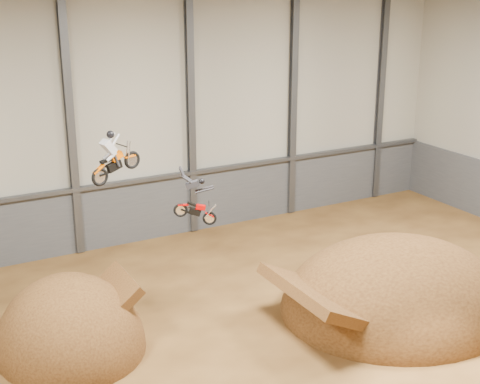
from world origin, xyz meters
The scene contains 12 objects.
floor centered at (0.00, 0.00, 0.00)m, with size 40.00×40.00×0.00m, color #4E3014.
back_wall centered at (0.00, 15.00, 7.00)m, with size 40.00×0.10×14.00m, color #B0AD9C.
lower_band_back centered at (0.00, 14.90, 1.75)m, with size 39.80×0.18×3.50m, color #4E5055.
steel_rail centered at (0.00, 14.75, 3.55)m, with size 39.80×0.35×0.20m, color #47494F.
steel_column_2 centered at (-3.33, 14.80, 7.00)m, with size 0.40×0.36×13.90m, color #47494F.
steel_column_3 centered at (3.33, 14.80, 7.00)m, with size 0.40×0.36×13.90m, color #47494F.
steel_column_4 centered at (10.00, 14.80, 7.00)m, with size 0.40×0.36×13.90m, color #47494F.
steel_column_5 centered at (16.67, 14.80, 7.00)m, with size 0.40×0.36×13.90m, color #47494F.
takeoff_ramp centered at (-6.32, 5.49, 0.00)m, with size 5.82×6.71×5.82m, color #3F240F.
landing_ramp centered at (7.31, 1.88, 0.00)m, with size 10.61×9.39×6.12m, color #3F240F.
fmx_rider_a centered at (-3.73, 6.19, 7.58)m, with size 2.28×0.87×2.06m, color #F16100, non-canonical shape.
fmx_rider_b centered at (-0.97, 5.25, 5.54)m, with size 2.40×0.69×2.06m, color #D20202, non-canonical shape.
Camera 1 is at (-11.61, -18.37, 14.06)m, focal length 50.00 mm.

